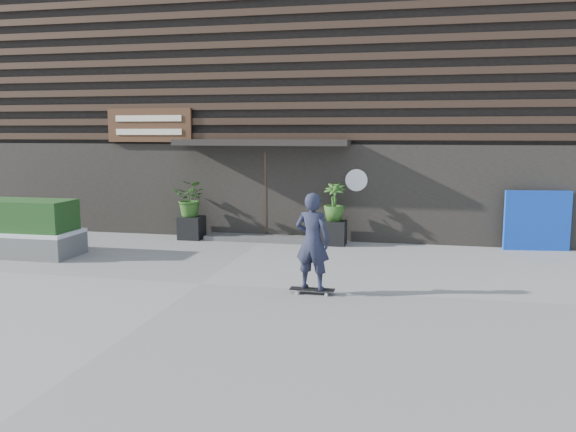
% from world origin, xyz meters
% --- Properties ---
extents(ground, '(80.00, 80.00, 0.00)m').
position_xyz_m(ground, '(0.00, 0.00, 0.00)').
color(ground, gray).
rests_on(ground, ground).
extents(entrance_step, '(3.00, 0.80, 0.12)m').
position_xyz_m(entrance_step, '(0.00, 4.60, 0.06)').
color(entrance_step, '#474745').
rests_on(entrance_step, ground).
extents(planter_pot_left, '(0.60, 0.60, 0.60)m').
position_xyz_m(planter_pot_left, '(-1.90, 4.40, 0.30)').
color(planter_pot_left, black).
rests_on(planter_pot_left, ground).
extents(bamboo_left, '(0.86, 0.75, 0.96)m').
position_xyz_m(bamboo_left, '(-1.90, 4.40, 1.08)').
color(bamboo_left, '#2D591E').
rests_on(bamboo_left, planter_pot_left).
extents(planter_pot_right, '(0.60, 0.60, 0.60)m').
position_xyz_m(planter_pot_right, '(1.90, 4.40, 0.30)').
color(planter_pot_right, black).
rests_on(planter_pot_right, ground).
extents(bamboo_right, '(0.54, 0.54, 0.96)m').
position_xyz_m(bamboo_right, '(1.90, 4.40, 1.08)').
color(bamboo_right, '#2D591E').
rests_on(bamboo_right, planter_pot_right).
extents(raised_bed, '(3.50, 1.20, 0.50)m').
position_xyz_m(raised_bed, '(-5.39, 1.61, 0.25)').
color(raised_bed, '#535350').
rests_on(raised_bed, ground).
extents(snow_layer, '(3.50, 1.20, 0.08)m').
position_xyz_m(snow_layer, '(-5.39, 1.61, 0.54)').
color(snow_layer, silver).
rests_on(snow_layer, raised_bed).
extents(hedge, '(3.30, 1.00, 0.70)m').
position_xyz_m(hedge, '(-5.39, 1.61, 0.93)').
color(hedge, '#183B15').
rests_on(hedge, snow_layer).
extents(blue_tarp, '(1.53, 0.31, 1.44)m').
position_xyz_m(blue_tarp, '(6.74, 4.70, 0.72)').
color(blue_tarp, '#0E38B6').
rests_on(blue_tarp, ground).
extents(building, '(18.00, 11.00, 8.00)m').
position_xyz_m(building, '(-0.00, 9.96, 3.99)').
color(building, black).
rests_on(building, ground).
extents(skateboarder, '(0.78, 0.51, 1.79)m').
position_xyz_m(skateboarder, '(2.16, -0.27, 0.93)').
color(skateboarder, black).
rests_on(skateboarder, ground).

